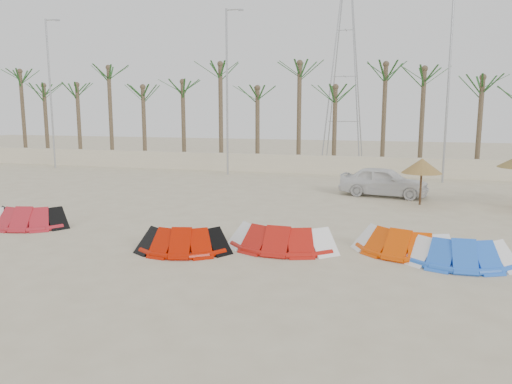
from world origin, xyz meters
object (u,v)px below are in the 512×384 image
(parasol_left, at_px, (422,166))
(car, at_px, (384,181))
(kite_red_right, at_px, (283,235))
(kite_orange, at_px, (402,240))
(kite_red_mid, at_px, (187,238))
(kite_blue, at_px, (461,250))
(kite_red_left, at_px, (32,216))

(parasol_left, height_order, car, parasol_left)
(kite_red_right, distance_m, kite_orange, 3.78)
(kite_red_mid, relative_size, kite_orange, 0.91)
(kite_orange, height_order, car, car)
(kite_orange, bearing_deg, kite_red_right, -172.52)
(kite_red_mid, xyz_separation_m, kite_orange, (6.63, 1.67, 0.00))
(kite_red_right, xyz_separation_m, kite_blue, (5.39, -0.24, -0.00))
(kite_red_right, height_order, parasol_left, parasol_left)
(kite_red_right, height_order, kite_orange, same)
(parasol_left, relative_size, car, 0.49)
(kite_red_left, xyz_separation_m, kite_blue, (15.38, -0.54, -0.00))
(kite_red_right, relative_size, kite_blue, 1.15)
(kite_red_left, distance_m, kite_red_right, 9.99)
(kite_red_right, height_order, car, car)
(kite_red_mid, height_order, kite_red_right, same)
(kite_orange, relative_size, car, 0.78)
(kite_red_mid, xyz_separation_m, kite_red_right, (2.89, 1.18, 0.00))
(kite_red_right, bearing_deg, kite_orange, 7.48)
(car, bearing_deg, parasol_left, -129.31)
(kite_red_mid, xyz_separation_m, car, (5.76, 12.23, 0.35))
(kite_red_right, bearing_deg, car, 75.43)
(kite_red_left, relative_size, kite_red_right, 0.93)
(kite_orange, bearing_deg, kite_red_mid, -165.87)
(kite_blue, height_order, car, car)
(car, bearing_deg, kite_red_right, 174.62)
(kite_red_right, xyz_separation_m, kite_orange, (3.74, 0.49, -0.00))
(kite_red_mid, bearing_deg, kite_red_left, 168.25)
(kite_blue, bearing_deg, kite_red_right, 177.41)
(kite_red_left, height_order, kite_red_mid, same)
(kite_orange, xyz_separation_m, car, (-0.87, 10.56, 0.35))
(kite_orange, bearing_deg, kite_red_left, -179.19)
(kite_red_right, distance_m, parasol_left, 10.29)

